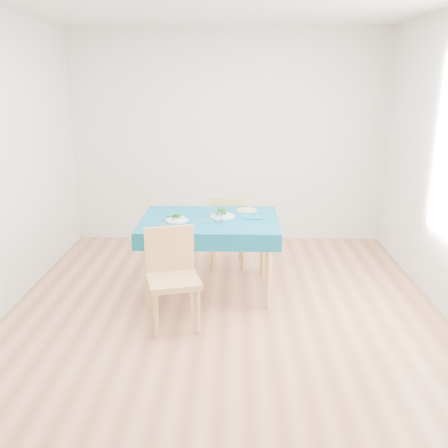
{
  "coord_description": "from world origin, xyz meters",
  "views": [
    {
      "loc": [
        0.1,
        -4.18,
        2.07
      ],
      "look_at": [
        0.0,
        0.0,
        0.85
      ],
      "focal_mm": 40.0,
      "sensor_mm": 36.0,
      "label": 1
    }
  ],
  "objects_px": {
    "bowl_near": "(177,218)",
    "bowl_far": "(222,213)",
    "chair_far": "(227,222)",
    "chair_near": "(173,269)",
    "side_plate": "(247,210)",
    "table": "(210,255)"
  },
  "relations": [
    {
      "from": "chair_far",
      "to": "bowl_near",
      "type": "relative_size",
      "value": 4.79
    },
    {
      "from": "chair_near",
      "to": "bowl_near",
      "type": "xyz_separation_m",
      "value": [
        -0.03,
        0.69,
        0.26
      ]
    },
    {
      "from": "chair_far",
      "to": "bowl_far",
      "type": "bearing_deg",
      "value": 83.46
    },
    {
      "from": "chair_far",
      "to": "chair_near",
      "type": "bearing_deg",
      "value": 70.92
    },
    {
      "from": "side_plate",
      "to": "chair_near",
      "type": "bearing_deg",
      "value": -120.38
    },
    {
      "from": "bowl_near",
      "to": "bowl_far",
      "type": "height_order",
      "value": "bowl_far"
    },
    {
      "from": "chair_far",
      "to": "side_plate",
      "type": "distance_m",
      "value": 0.53
    },
    {
      "from": "bowl_far",
      "to": "chair_far",
      "type": "bearing_deg",
      "value": 86.62
    },
    {
      "from": "bowl_far",
      "to": "side_plate",
      "type": "bearing_deg",
      "value": 44.71
    },
    {
      "from": "chair_far",
      "to": "bowl_far",
      "type": "height_order",
      "value": "chair_far"
    },
    {
      "from": "table",
      "to": "bowl_far",
      "type": "height_order",
      "value": "bowl_far"
    },
    {
      "from": "chair_near",
      "to": "chair_far",
      "type": "distance_m",
      "value": 1.57
    },
    {
      "from": "bowl_near",
      "to": "chair_near",
      "type": "bearing_deg",
      "value": -87.1
    },
    {
      "from": "side_plate",
      "to": "bowl_far",
      "type": "bearing_deg",
      "value": -135.29
    },
    {
      "from": "table",
      "to": "chair_far",
      "type": "distance_m",
      "value": 0.77
    },
    {
      "from": "chair_near",
      "to": "chair_far",
      "type": "relative_size",
      "value": 1.04
    },
    {
      "from": "chair_far",
      "to": "bowl_near",
      "type": "distance_m",
      "value": 0.98
    },
    {
      "from": "bowl_near",
      "to": "bowl_far",
      "type": "xyz_separation_m",
      "value": [
        0.43,
        0.16,
        0.0
      ]
    },
    {
      "from": "table",
      "to": "chair_near",
      "type": "xyz_separation_m",
      "value": [
        -0.27,
        -0.77,
        0.16
      ]
    },
    {
      "from": "chair_near",
      "to": "bowl_near",
      "type": "bearing_deg",
      "value": 77.77
    },
    {
      "from": "bowl_far",
      "to": "bowl_near",
      "type": "bearing_deg",
      "value": -159.59
    },
    {
      "from": "chair_near",
      "to": "side_plate",
      "type": "xyz_separation_m",
      "value": [
        0.64,
        1.09,
        0.23
      ]
    }
  ]
}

